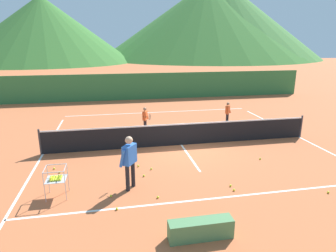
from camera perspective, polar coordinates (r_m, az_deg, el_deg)
The scene contains 28 objects.
ground_plane at distance 12.82m, azimuth 2.63°, elevation -3.70°, with size 120.00×120.00×0.00m, color #BC6038.
line_baseline_near at distance 8.82m, azimuth 9.87°, elevation -13.69°, with size 11.47×0.08×0.01m, color white.
line_baseline_far at distance 18.70m, azimuth -1.88°, elevation 2.73°, with size 11.47×0.08×0.01m, color white.
line_sideline_west at distance 12.81m, azimuth -23.28°, elevation -5.07°, with size 0.08×10.85×0.01m, color white.
line_sideline_east at distance 15.17m, azimuth 24.20°, elevation -1.96°, with size 0.08×10.85×0.01m, color white.
line_service_center at distance 12.82m, azimuth 2.63°, elevation -3.69°, with size 0.08×5.62×0.01m, color white.
tennis_net at distance 12.66m, azimuth 2.66°, elevation -1.58°, with size 11.66×0.08×1.05m.
instructor at distance 8.85m, azimuth -7.55°, elevation -6.18°, with size 0.58×0.83×1.69m.
student_0 at distance 14.53m, azimuth -4.48°, elevation 1.75°, with size 0.41×0.68×1.24m.
student_1 at distance 16.24m, azimuth 11.59°, elevation 2.91°, with size 0.42×0.44×1.20m.
ball_cart at distance 9.10m, azimuth -21.11°, elevation -9.51°, with size 0.58×0.58×0.90m.
tennis_ball_0 at distance 8.67m, azimuth -1.99°, elevation -13.74°, with size 0.07×0.07×0.07m, color yellow.
tennis_ball_1 at distance 9.94m, azimuth -4.75°, elevation -9.66°, with size 0.07×0.07×0.07m, color yellow.
tennis_ball_2 at distance 9.26m, azimuth 12.79°, elevation -12.10°, with size 0.07×0.07×0.07m, color yellow.
tennis_ball_3 at distance 9.49m, azimuth 12.14°, elevation -11.32°, with size 0.07×0.07×0.07m, color yellow.
tennis_ball_4 at distance 8.26m, azimuth -9.98°, elevation -15.67°, with size 0.07×0.07×0.07m, color yellow.
tennis_ball_5 at distance 10.69m, azimuth -5.83°, elevation -7.77°, with size 0.07×0.07×0.07m, color yellow.
tennis_ball_6 at distance 8.89m, azimuth -11.09°, elevation -13.26°, with size 0.07×0.07×0.07m, color yellow.
tennis_ball_7 at distance 10.12m, azimuth 28.86°, elevation -11.28°, with size 0.07×0.07×0.07m, color yellow.
tennis_ball_8 at distance 11.19m, azimuth -21.39°, elevation -7.74°, with size 0.07×0.07×0.07m, color yellow.
tennis_ball_9 at distance 10.42m, azimuth -3.29°, elevation -8.35°, with size 0.07×0.07×0.07m, color yellow.
tennis_ball_10 at distance 11.80m, azimuth 17.59°, elevation -6.11°, with size 0.07×0.07×0.07m, color yellow.
tennis_ball_11 at distance 10.80m, azimuth -20.46°, elevation -8.50°, with size 0.07×0.07×0.07m, color yellow.
windscreen_fence at distance 22.90m, azimuth -3.73°, elevation 7.77°, with size 25.24×0.08×2.03m, color #33753D.
courtside_bench at distance 7.12m, azimuth 6.40°, elevation -19.41°, with size 1.50×0.36×0.46m, color #4C7F4C.
hill_0 at distance 70.45m, azimuth -23.20°, elevation 16.98°, with size 37.42×37.42×13.63m, color #38702D.
hill_1 at distance 82.77m, azimuth 7.47°, elevation 19.68°, with size 56.04×56.04×19.07m, color #38702D.
hill_2 at distance 83.73m, azimuth 10.67°, elevation 19.58°, with size 50.47×50.47×19.29m, color #427A38.
Camera 1 is at (-2.88, -11.70, 4.36)m, focal length 31.15 mm.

